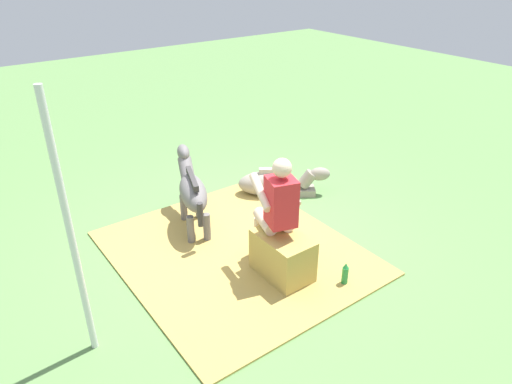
# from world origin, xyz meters

# --- Properties ---
(ground_plane) EXTENTS (24.00, 24.00, 0.00)m
(ground_plane) POSITION_xyz_m (0.00, 0.00, 0.00)
(ground_plane) COLOR #608C4C
(hay_patch) EXTENTS (2.92, 2.56, 0.02)m
(hay_patch) POSITION_xyz_m (-0.26, 0.25, 0.01)
(hay_patch) COLOR tan
(hay_patch) RESTS_ON ground
(hay_bale) EXTENTS (0.66, 0.43, 0.51)m
(hay_bale) POSITION_xyz_m (-0.91, 0.07, 0.26)
(hay_bale) COLOR tan
(hay_bale) RESTS_ON ground
(person_seated) EXTENTS (0.72, 0.54, 1.39)m
(person_seated) POSITION_xyz_m (-0.75, 0.04, 0.78)
(person_seated) COLOR beige
(person_seated) RESTS_ON ground
(pony_standing) EXTENTS (1.29, 0.66, 0.91)m
(pony_standing) POSITION_xyz_m (0.56, 0.34, 0.55)
(pony_standing) COLOR slate
(pony_standing) RESTS_ON ground
(pony_lying) EXTENTS (0.98, 1.26, 0.42)m
(pony_lying) POSITION_xyz_m (0.64, -1.06, 0.19)
(pony_lying) COLOR gray
(pony_lying) RESTS_ON ground
(soda_bottle) EXTENTS (0.07, 0.07, 0.28)m
(soda_bottle) POSITION_xyz_m (-1.43, -0.37, 0.14)
(soda_bottle) COLOR #268C3F
(soda_bottle) RESTS_ON ground
(tent_pole_left) EXTENTS (0.06, 0.06, 2.42)m
(tent_pole_left) POSITION_xyz_m (-0.71, 2.11, 1.21)
(tent_pole_left) COLOR silver
(tent_pole_left) RESTS_ON ground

